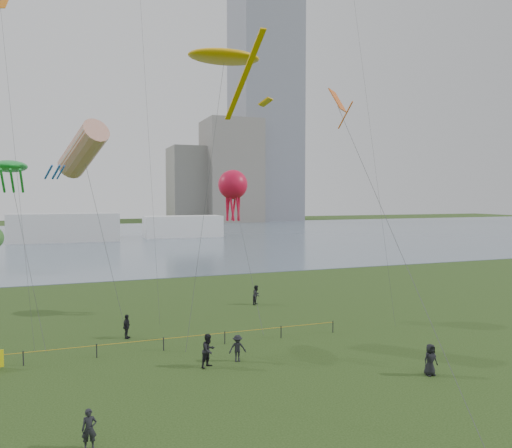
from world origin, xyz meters
name	(u,v)px	position (x,y,z in m)	size (l,w,h in m)	color
ground_plane	(337,424)	(0.00, 0.00, 0.00)	(400.00, 400.00, 0.00)	#1D3410
lake	(121,238)	(0.00, 100.00, 0.02)	(400.00, 120.00, 0.08)	slate
tower	(265,68)	(62.00, 168.00, 60.00)	(24.00, 24.00, 120.00)	slate
building_mid	(231,171)	(46.00, 162.00, 19.00)	(20.00, 20.00, 38.00)	slate
building_low	(191,185)	(32.00, 168.00, 14.00)	(16.00, 18.00, 28.00)	slate
pavilion_left	(65,228)	(-12.00, 95.00, 3.00)	(22.00, 8.00, 6.00)	silver
pavilion_right	(183,226)	(14.00, 98.00, 2.50)	(18.00, 7.00, 5.00)	silver
fence	(59,352)	(-11.31, 12.68, 0.55)	(24.07, 0.07, 1.05)	black
spectator_a	(208,350)	(-3.31, 8.80, 0.95)	(0.93, 0.72, 1.90)	black
spectator_b	(238,348)	(-1.47, 9.14, 0.78)	(1.01, 0.58, 1.57)	black
spectator_c	(127,327)	(-7.09, 16.23, 0.82)	(0.97, 0.40, 1.65)	black
spectator_d	(430,360)	(7.61, 3.40, 0.85)	(0.84, 0.54, 1.71)	black
spectator_f	(89,429)	(-9.95, 1.48, 0.78)	(0.57, 0.37, 1.56)	black
spectator_g	(256,295)	(4.90, 23.18, 0.87)	(0.84, 0.66, 1.74)	black
kite_stingray	(225,58)	(-0.22, 15.74, 19.32)	(6.32, 10.08, 19.80)	#3F3F42
kite_windsock	(83,150)	(-9.65, 17.43, 12.80)	(5.06, 5.11, 14.72)	#3F3F42
kite_creature	(9,167)	(-14.28, 18.78, 11.62)	(3.32, 6.07, 12.06)	#3F3F42
kite_octopus	(233,185)	(1.67, 19.88, 10.54)	(2.36, 7.37, 11.79)	#3F3F42
kite_delta	(343,112)	(4.31, 7.27, 14.49)	(1.54, 12.70, 15.92)	#3F3F42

